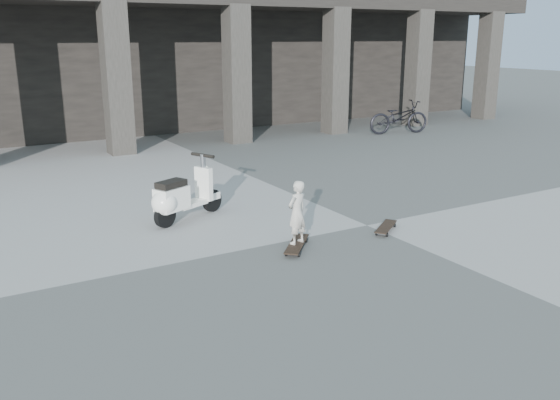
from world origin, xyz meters
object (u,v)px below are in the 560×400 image
longboard (297,244)px  child (297,212)px  skateboard_spare (386,227)px  bicycle (399,117)px  scooter (178,198)px

longboard → child: size_ratio=0.85×
skateboard_spare → bicycle: size_ratio=0.36×
skateboard_spare → child: (-1.72, 0.03, 0.51)m
longboard → child: bearing=0.0°
bicycle → scooter: bearing=133.2°
child → scooter: bearing=-81.8°
longboard → scooter: 2.42m
skateboard_spare → scooter: size_ratio=0.49×
skateboard_spare → bicycle: (7.02, 7.70, 0.47)m
child → scooter: scooter is taller
scooter → longboard: bearing=-87.4°
longboard → child: 0.50m
longboard → skateboard_spare: size_ratio=1.13×
longboard → bicycle: 11.64m
skateboard_spare → child: bearing=143.0°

